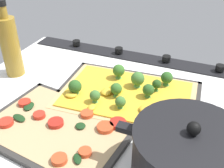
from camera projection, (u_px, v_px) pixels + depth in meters
The scene contains 8 objects.
ground_plane at pixel (111, 108), 73.29cm from camera, with size 86.26×64.51×3.00cm, color white.
stove_control_panel at pixel (142, 57), 94.65cm from camera, with size 82.81×7.00×2.60cm.
baking_tray_front at pixel (127, 98), 74.26cm from camera, with size 40.00×29.29×1.30cm.
broccoli_pizza at pixel (126, 93), 73.64cm from camera, with size 37.46×26.75×5.89cm.
baking_tray_back at pixel (58, 129), 63.60cm from camera, with size 36.27×28.34×1.30cm.
veggie_pizza_back at pixel (59, 127), 63.18cm from camera, with size 33.58×25.65×1.90cm.
cooking_pot at pixel (187, 158), 48.86cm from camera, with size 27.40×20.60×14.20cm.
oil_bottle at pixel (10, 45), 80.93cm from camera, with size 5.60×5.60×23.28cm.
Camera 1 is at (-22.27, 53.80, 43.50)cm, focal length 43.30 mm.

